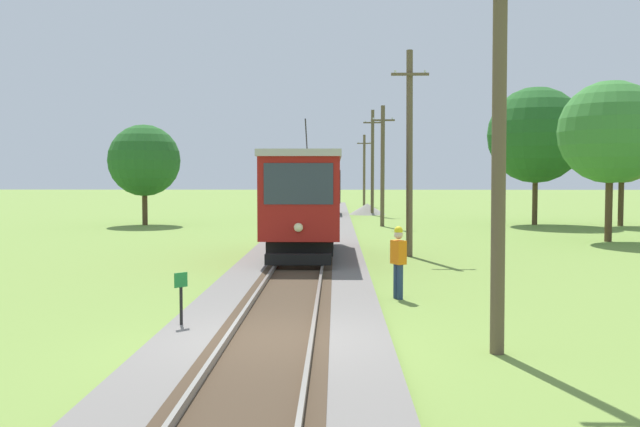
% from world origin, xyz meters
% --- Properties ---
extents(ground_plane, '(260.00, 260.00, 0.00)m').
position_xyz_m(ground_plane, '(0.00, 0.00, 0.00)').
color(ground_plane, olive).
extents(track_ballast, '(4.20, 120.00, 0.18)m').
position_xyz_m(track_ballast, '(0.00, 0.00, 0.09)').
color(track_ballast, slate).
rests_on(track_ballast, ground).
extents(sleeper_bed, '(2.04, 120.00, 0.01)m').
position_xyz_m(sleeper_bed, '(0.00, 0.00, 0.18)').
color(sleeper_bed, '#423323').
rests_on(sleeper_bed, track_ballast).
extents(rail_left, '(0.07, 120.00, 0.14)m').
position_xyz_m(rail_left, '(-0.72, 0.00, 0.25)').
color(rail_left, gray).
rests_on(rail_left, track_ballast).
extents(rail_right, '(0.07, 120.00, 0.14)m').
position_xyz_m(rail_right, '(0.72, 0.00, 0.25)').
color(rail_right, gray).
rests_on(rail_right, track_ballast).
extents(red_tram, '(2.60, 8.54, 4.79)m').
position_xyz_m(red_tram, '(0.00, 12.98, 2.19)').
color(red_tram, maroon).
rests_on(red_tram, rail_right).
extents(freight_car, '(2.40, 5.20, 2.31)m').
position_xyz_m(freight_car, '(0.00, 38.49, 1.56)').
color(freight_car, '#384C33').
rests_on(freight_car, rail_right).
extents(utility_pole_foreground, '(1.40, 0.38, 6.95)m').
position_xyz_m(utility_pole_foreground, '(3.87, -0.12, 3.57)').
color(utility_pole_foreground, brown).
rests_on(utility_pole_foreground, ground).
extents(utility_pole_near_tram, '(1.40, 0.64, 7.68)m').
position_xyz_m(utility_pole_near_tram, '(3.87, 14.07, 3.94)').
color(utility_pole_near_tram, brown).
rests_on(utility_pole_near_tram, ground).
extents(utility_pole_mid, '(1.40, 0.41, 7.08)m').
position_xyz_m(utility_pole_mid, '(3.87, 28.92, 3.64)').
color(utility_pole_mid, brown).
rests_on(utility_pole_mid, ground).
extents(utility_pole_far, '(1.40, 0.36, 7.88)m').
position_xyz_m(utility_pole_far, '(3.87, 40.18, 4.04)').
color(utility_pole_far, brown).
rests_on(utility_pole_far, ground).
extents(utility_pole_distant, '(1.40, 0.36, 6.91)m').
position_xyz_m(utility_pole_distant, '(3.87, 55.31, 3.55)').
color(utility_pole_distant, brown).
rests_on(utility_pole_distant, ground).
extents(trackside_signal_marker, '(0.21, 0.21, 1.18)m').
position_xyz_m(trackside_signal_marker, '(-1.82, 1.13, 0.67)').
color(trackside_signal_marker, black).
rests_on(trackside_signal_marker, ground).
extents(gravel_pile, '(2.83, 2.83, 0.85)m').
position_xyz_m(gravel_pile, '(3.54, 41.23, 0.42)').
color(gravel_pile, gray).
rests_on(gravel_pile, ground).
extents(track_worker, '(0.39, 0.45, 1.78)m').
position_xyz_m(track_worker, '(2.66, 4.99, 0.98)').
color(track_worker, navy).
rests_on(track_worker, ground).
extents(tree_left_near, '(4.64, 4.64, 7.29)m').
position_xyz_m(tree_left_near, '(13.53, 19.83, 4.96)').
color(tree_left_near, '#4C3823').
rests_on(tree_left_near, ground).
extents(tree_right_near, '(4.32, 4.32, 6.07)m').
position_xyz_m(tree_right_near, '(-10.44, 29.74, 3.90)').
color(tree_right_near, '#4C3823').
rests_on(tree_right_near, ground).
extents(tree_left_far, '(4.28, 4.28, 6.83)m').
position_xyz_m(tree_left_far, '(18.07, 29.61, 4.68)').
color(tree_left_far, '#4C3823').
rests_on(tree_left_far, ground).
extents(tree_horizon, '(5.81, 5.81, 8.35)m').
position_xyz_m(tree_horizon, '(13.25, 30.51, 5.44)').
color(tree_horizon, '#4C3823').
rests_on(tree_horizon, ground).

